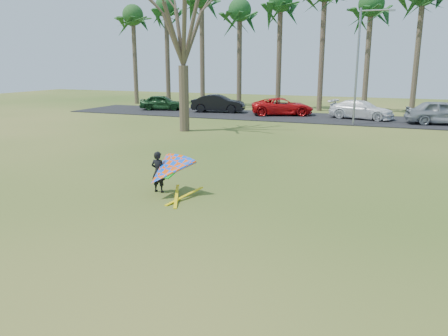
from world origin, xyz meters
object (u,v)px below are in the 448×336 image
at_px(car_3, 361,110).
at_px(car_4, 443,112).
at_px(streetlight, 360,61).
at_px(car_2, 282,107).
at_px(bare_tree_left, 182,21).
at_px(car_0, 162,102).
at_px(car_1, 218,103).
at_px(kite_flyer, 166,171).

distance_m(car_3, car_4, 5.81).
bearing_deg(car_4, streetlight, 103.00).
height_order(car_2, car_3, car_3).
height_order(bare_tree_left, car_3, bare_tree_left).
xyz_separation_m(bare_tree_left, car_4, (15.91, 9.39, -6.00)).
relative_size(car_0, car_1, 0.87).
distance_m(streetlight, car_1, 13.34).
bearing_deg(car_2, bare_tree_left, 139.32).
xyz_separation_m(car_2, car_4, (12.11, -1.35, 0.13)).
relative_size(car_1, car_2, 0.91).
height_order(streetlight, kite_flyer, streetlight).
bearing_deg(bare_tree_left, car_3, 45.93).
bearing_deg(car_1, bare_tree_left, -179.17).
xyz_separation_m(car_0, car_4, (23.67, -1.27, 0.15)).
distance_m(streetlight, kite_flyer, 20.87).
bearing_deg(car_1, streetlight, -117.43).
height_order(bare_tree_left, car_0, bare_tree_left).
bearing_deg(car_4, kite_flyer, 146.54).
bearing_deg(streetlight, car_1, 162.77).
distance_m(streetlight, car_0, 18.67).
bearing_deg(bare_tree_left, car_1, 101.02).
xyz_separation_m(car_1, car_4, (18.01, -1.41, 0.08)).
distance_m(car_2, car_3, 6.43).
bearing_deg(car_0, car_3, -105.97).
relative_size(streetlight, kite_flyer, 3.35).
height_order(streetlight, car_3, streetlight).
bearing_deg(car_4, bare_tree_left, 110.95).
relative_size(car_4, kite_flyer, 2.09).
distance_m(car_0, car_2, 11.56).
relative_size(streetlight, car_4, 1.60).
distance_m(car_3, kite_flyer, 24.06).
relative_size(car_0, kite_flyer, 1.71).
height_order(streetlight, car_4, streetlight).
bearing_deg(kite_flyer, streetlight, 78.19).
xyz_separation_m(car_0, car_2, (11.56, 0.08, 0.02)).
distance_m(bare_tree_left, car_3, 15.92).
xyz_separation_m(car_0, car_1, (5.66, 0.14, 0.08)).
bearing_deg(bare_tree_left, car_0, 126.06).
bearing_deg(car_1, car_0, 81.19).
relative_size(bare_tree_left, car_2, 1.88).
relative_size(streetlight, car_2, 1.55).
relative_size(bare_tree_left, streetlight, 1.21).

